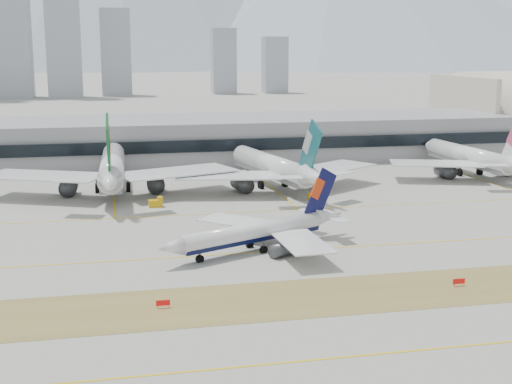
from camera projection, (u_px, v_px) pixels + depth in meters
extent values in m
plane|color=#9A9990|center=(284.00, 244.00, 148.03)|extent=(3000.00, 3000.00, 0.00)
cube|color=olive|center=(332.00, 296.00, 117.36)|extent=(360.00, 18.00, 0.06)
cube|color=yellow|center=(291.00, 250.00, 143.23)|extent=(360.00, 0.45, 0.04)
cube|color=yellow|center=(385.00, 353.00, 95.32)|extent=(360.00, 0.45, 0.04)
cube|color=yellow|center=(255.00, 212.00, 176.77)|extent=(360.00, 0.45, 0.04)
cylinder|color=white|center=(253.00, 232.00, 142.12)|extent=(31.58, 17.14, 3.62)
cube|color=black|center=(253.00, 237.00, 142.32)|extent=(30.75, 16.37, 1.63)
cone|color=white|center=(170.00, 248.00, 130.96)|extent=(6.11, 5.40, 3.62)
cone|color=white|center=(328.00, 215.00, 153.87)|extent=(8.20, 6.37, 3.62)
cube|color=white|center=(241.00, 222.00, 152.61)|extent=(18.60, 18.19, 0.22)
cube|color=white|center=(309.00, 211.00, 156.70)|extent=(5.80, 5.91, 0.14)
cylinder|color=#3F4247|center=(243.00, 235.00, 149.30)|extent=(6.15, 4.78, 2.71)
cube|color=#3F4247|center=(243.00, 230.00, 149.08)|extent=(2.20, 1.21, 1.27)
cube|color=white|center=(302.00, 242.00, 136.84)|extent=(9.02, 18.22, 0.22)
cube|color=white|center=(338.00, 219.00, 149.31)|extent=(3.79, 5.41, 0.14)
cylinder|color=#3F4247|center=(283.00, 250.00, 138.79)|extent=(6.15, 4.78, 2.71)
cube|color=#3F4247|center=(283.00, 244.00, 138.57)|extent=(2.20, 1.21, 1.27)
cube|color=#090B3C|center=(321.00, 194.00, 151.51)|extent=(8.26, 4.04, 11.34)
cube|color=red|center=(317.00, 189.00, 150.72)|extent=(3.84, 2.05, 4.86)
cylinder|color=#3F4247|center=(200.00, 257.00, 135.35)|extent=(0.43, 0.43, 2.17)
cylinder|color=black|center=(200.00, 259.00, 135.44)|extent=(1.74, 1.26, 1.63)
cylinder|color=#3F4247|center=(264.00, 248.00, 141.40)|extent=(0.43, 0.43, 2.17)
cylinder|color=black|center=(264.00, 250.00, 141.49)|extent=(1.74, 1.26, 1.63)
cylinder|color=#3F4247|center=(250.00, 242.00, 145.09)|extent=(0.43, 0.43, 2.17)
cylinder|color=black|center=(250.00, 245.00, 145.18)|extent=(1.74, 1.26, 1.63)
cylinder|color=white|center=(112.00, 166.00, 200.54)|extent=(8.15, 49.88, 6.57)
cube|color=slate|center=(112.00, 172.00, 200.91)|extent=(7.13, 48.85, 2.96)
cone|color=white|center=(114.00, 151.00, 228.16)|extent=(6.81, 7.80, 6.57)
cone|color=white|center=(110.00, 183.00, 171.10)|extent=(6.92, 11.25, 6.57)
cube|color=white|center=(177.00, 172.00, 196.77)|extent=(34.60, 24.46, 0.39)
cube|color=white|center=(145.00, 178.00, 174.47)|extent=(10.18, 7.20, 0.26)
cylinder|color=#3F4247|center=(156.00, 183.00, 199.64)|extent=(5.19, 8.43, 4.93)
cube|color=#3F4247|center=(155.00, 176.00, 199.25)|extent=(0.60, 3.46, 2.30)
cube|color=white|center=(44.00, 176.00, 190.65)|extent=(34.70, 25.97, 0.39)
cube|color=white|center=(74.00, 181.00, 171.52)|extent=(10.30, 7.66, 0.26)
cylinder|color=#3F4247|center=(69.00, 186.00, 195.57)|extent=(5.19, 8.43, 4.93)
cube|color=#3F4247|center=(68.00, 179.00, 195.17)|extent=(0.60, 3.46, 2.30)
cube|color=#0B5221|center=(109.00, 149.00, 172.85)|extent=(1.03, 13.76, 17.63)
cube|color=#C73E0B|center=(108.00, 140.00, 173.80)|extent=(0.92, 6.22, 7.54)
cylinder|color=#3F4247|center=(114.00, 173.00, 219.81)|extent=(0.79, 0.79, 3.94)
cylinder|color=black|center=(114.00, 175.00, 219.98)|extent=(1.24, 2.99, 2.96)
cylinder|color=#3F4247|center=(97.00, 186.00, 199.54)|extent=(0.79, 0.79, 3.94)
cylinder|color=black|center=(97.00, 188.00, 199.70)|extent=(1.24, 2.99, 2.96)
cylinder|color=#3F4247|center=(128.00, 185.00, 201.01)|extent=(0.79, 0.79, 3.94)
cylinder|color=black|center=(128.00, 187.00, 201.18)|extent=(1.24, 2.99, 2.96)
cylinder|color=white|center=(271.00, 165.00, 206.61)|extent=(14.69, 44.73, 5.88)
cube|color=slate|center=(271.00, 170.00, 206.94)|extent=(13.64, 43.69, 2.65)
cone|color=white|center=(238.00, 153.00, 229.63)|extent=(7.12, 7.83, 5.88)
cone|color=white|center=(316.00, 178.00, 182.06)|extent=(7.74, 10.86, 5.88)
cube|color=white|center=(330.00, 168.00, 207.14)|extent=(30.67, 26.39, 0.35)
cube|color=white|center=(338.00, 173.00, 186.63)|extent=(9.29, 7.82, 0.24)
cylinder|color=#3F4247|center=(309.00, 178.00, 208.36)|extent=(5.81, 8.14, 4.41)
cube|color=#3F4247|center=(309.00, 172.00, 208.00)|extent=(1.05, 3.11, 2.06)
cube|color=white|center=(228.00, 176.00, 194.72)|extent=(30.10, 17.83, 0.35)
cube|color=white|center=(286.00, 177.00, 180.65)|extent=(8.66, 5.22, 0.24)
cylinder|color=#3F4247|center=(242.00, 184.00, 200.08)|extent=(5.81, 8.14, 4.41)
cube|color=#3F4247|center=(242.00, 178.00, 199.73)|extent=(1.05, 3.11, 2.06)
cube|color=#165960|center=(310.00, 149.00, 183.43)|extent=(2.99, 12.15, 15.77)
cube|color=#A1A7AA|center=(308.00, 142.00, 184.19)|extent=(1.75, 5.56, 6.75)
cylinder|color=#3F4247|center=(249.00, 172.00, 222.73)|extent=(0.71, 0.71, 3.53)
cylinder|color=black|center=(249.00, 174.00, 222.88)|extent=(1.54, 2.80, 2.65)
cylinder|color=#3F4247|center=(261.00, 183.00, 204.96)|extent=(0.71, 0.71, 3.53)
cylinder|color=black|center=(261.00, 185.00, 205.11)|extent=(1.54, 2.80, 2.65)
cylinder|color=#3F4247|center=(285.00, 181.00, 207.95)|extent=(0.71, 0.71, 3.53)
cylinder|color=black|center=(285.00, 183.00, 208.09)|extent=(1.54, 2.80, 2.65)
cylinder|color=white|center=(468.00, 156.00, 226.23)|extent=(8.81, 42.80, 5.62)
cube|color=slate|center=(468.00, 160.00, 226.55)|extent=(7.91, 41.89, 2.53)
cone|color=white|center=(429.00, 145.00, 249.26)|extent=(6.09, 6.90, 5.62)
cylinder|color=#3F4247|center=(502.00, 168.00, 226.58)|extent=(4.74, 7.38, 4.22)
cube|color=#3F4247|center=(502.00, 163.00, 226.24)|extent=(0.64, 2.97, 1.97)
cube|color=white|center=(436.00, 163.00, 216.37)|extent=(29.46, 19.97, 0.34)
cube|color=white|center=(494.00, 165.00, 201.25)|extent=(8.62, 5.87, 0.22)
cylinder|color=#3F4247|center=(445.00, 171.00, 221.03)|extent=(4.74, 7.38, 4.22)
cube|color=#3F4247|center=(446.00, 166.00, 220.69)|extent=(0.64, 2.97, 1.97)
cylinder|color=#3F4247|center=(441.00, 162.00, 242.32)|extent=(0.67, 0.67, 3.37)
cylinder|color=black|center=(441.00, 164.00, 242.47)|extent=(1.17, 2.60, 2.53)
cylinder|color=#3F4247|center=(460.00, 171.00, 225.03)|extent=(0.67, 0.67, 3.37)
cylinder|color=black|center=(459.00, 173.00, 225.17)|extent=(1.17, 2.60, 2.53)
cylinder|color=#3F4247|center=(480.00, 170.00, 227.03)|extent=(0.67, 0.67, 3.37)
cylinder|color=black|center=(480.00, 172.00, 227.18)|extent=(1.17, 2.60, 2.53)
cube|color=gray|center=(206.00, 139.00, 256.72)|extent=(280.00, 42.00, 15.00)
cube|color=black|center=(216.00, 146.00, 236.03)|extent=(280.00, 1.20, 4.00)
cube|color=beige|center=(461.00, 110.00, 296.85)|extent=(2.00, 57.00, 27.90)
cube|color=red|center=(163.00, 303.00, 111.56)|extent=(2.20, 0.15, 0.90)
cylinder|color=orange|center=(158.00, 307.00, 111.53)|extent=(0.10, 0.10, 0.50)
cylinder|color=orange|center=(168.00, 306.00, 111.86)|extent=(0.10, 0.10, 0.50)
cube|color=red|center=(459.00, 281.00, 121.79)|extent=(2.20, 0.15, 0.90)
cylinder|color=orange|center=(454.00, 285.00, 121.75)|extent=(0.10, 0.10, 0.50)
cylinder|color=orange|center=(463.00, 285.00, 122.08)|extent=(0.10, 0.10, 0.50)
cube|color=#DFA90B|center=(314.00, 197.00, 190.05)|extent=(3.50, 2.00, 1.80)
cube|color=#DFA90B|center=(319.00, 192.00, 190.05)|extent=(1.20, 1.80, 1.00)
cylinder|color=black|center=(311.00, 199.00, 189.15)|extent=(0.70, 0.30, 0.70)
cylinder|color=black|center=(309.00, 198.00, 190.68)|extent=(0.70, 0.30, 0.70)
cylinder|color=black|center=(320.00, 199.00, 189.63)|extent=(0.70, 0.30, 0.70)
cylinder|color=black|center=(318.00, 198.00, 191.17)|extent=(0.70, 0.30, 0.70)
cube|color=#DFA90B|center=(156.00, 203.00, 181.94)|extent=(3.50, 2.00, 1.80)
cube|color=#DFA90B|center=(160.00, 199.00, 181.94)|extent=(1.20, 1.80, 1.00)
cylinder|color=black|center=(151.00, 206.00, 181.04)|extent=(0.70, 0.30, 0.70)
cylinder|color=black|center=(151.00, 205.00, 182.57)|extent=(0.70, 0.30, 0.70)
cylinder|color=black|center=(161.00, 206.00, 181.53)|extent=(0.70, 0.30, 0.70)
cylinder|color=black|center=(160.00, 205.00, 183.06)|extent=(0.70, 0.30, 0.70)
cube|color=#949BA9|center=(11.00, 46.00, 554.69)|extent=(30.00, 27.00, 80.00)
cube|color=#949BA9|center=(63.00, 27.00, 554.99)|extent=(26.00, 23.40, 110.00)
cube|color=#949BA9|center=(116.00, 52.00, 581.50)|extent=(24.00, 21.60, 70.00)
cube|color=#949BA9|center=(223.00, 61.00, 606.05)|extent=(20.00, 18.00, 55.00)
cube|color=#949BA9|center=(275.00, 65.00, 615.87)|extent=(20.00, 18.00, 48.00)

